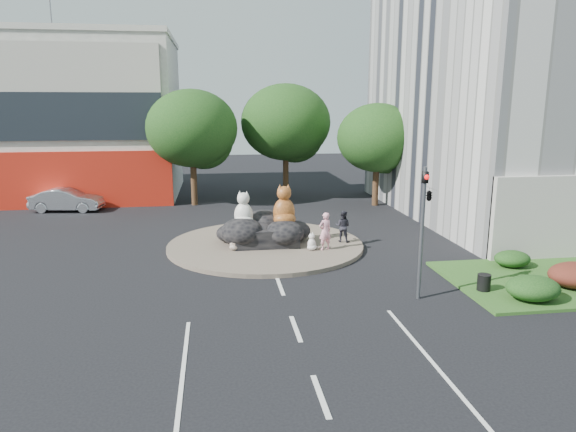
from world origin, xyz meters
name	(u,v)px	position (x,y,z in m)	size (l,w,h in m)	color
ground	(296,329)	(0.00, 0.00, 0.00)	(120.00, 120.00, 0.00)	black
roundabout_island	(265,245)	(0.00, 10.00, 0.10)	(10.00, 10.00, 0.20)	brown
rock_plinth	(265,235)	(0.00, 10.00, 0.65)	(3.20, 2.60, 0.90)	black
shophouse_block	(12,118)	(-18.00, 27.91, 6.18)	(25.20, 12.30, 17.40)	silver
grass_verge	(569,279)	(12.00, 3.00, 0.06)	(10.00, 6.00, 0.12)	#224D19
tree_left	(193,132)	(-3.93, 22.06, 5.25)	(6.46, 6.46, 8.27)	#382314
tree_mid	(286,126)	(3.07, 24.06, 5.56)	(6.84, 6.84, 8.76)	#382314
tree_right	(378,141)	(9.07, 20.06, 4.63)	(5.70, 5.70, 7.30)	#382314
hedge_near_green	(533,288)	(9.00, 1.00, 0.57)	(2.00, 1.60, 0.90)	#123611
hedge_red	(576,275)	(11.50, 2.00, 0.61)	(2.20, 1.76, 0.99)	#461F12
hedge_back_green	(512,259)	(10.50, 4.80, 0.48)	(1.60, 1.28, 0.72)	#123611
traffic_light	(426,205)	(5.10, 2.00, 3.62)	(0.44, 1.24, 5.00)	#595B60
street_lamp	(527,159)	(12.82, 8.00, 4.55)	(2.34, 0.22, 8.06)	#595B60
cat_white	(243,209)	(-1.09, 10.06, 2.02)	(1.11, 0.96, 1.85)	silver
cat_tabby	(284,205)	(0.97, 9.99, 2.18)	(1.29, 1.12, 2.15)	#C87129
kitten_calico	(234,241)	(-1.64, 8.94, 0.66)	(0.56, 0.48, 0.93)	beige
kitten_white	(312,241)	(2.12, 8.41, 0.64)	(0.53, 0.46, 0.88)	silver
pedestrian_pink	(325,231)	(2.77, 8.39, 1.13)	(0.68, 0.45, 1.86)	pink
pedestrian_dark	(343,226)	(4.00, 9.71, 1.02)	(0.80, 0.62, 1.64)	#212129
parked_car	(67,200)	(-12.59, 20.94, 0.78)	(1.66, 4.75, 1.57)	#A7A9AF
litter_bin	(484,282)	(7.73, 2.19, 0.44)	(0.51, 0.51, 0.64)	black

